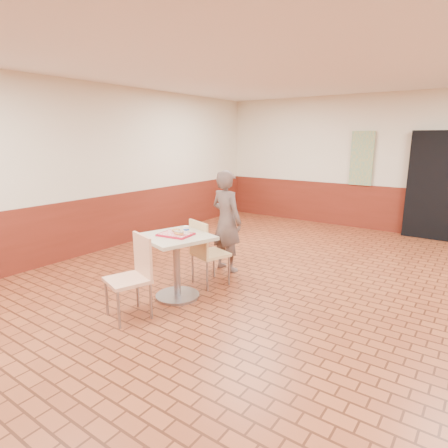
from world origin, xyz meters
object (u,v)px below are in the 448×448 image
Objects in this scene: chair_main_back at (206,249)px; customer at (227,221)px; serving_tray at (176,234)px; ring_donut at (176,230)px; paper_cup at (186,230)px; long_john_donut at (179,233)px; main_table at (176,256)px; chair_main_front at (134,272)px.

chair_main_back is 0.60× the size of customer.
serving_tray is 0.10m from ring_donut.
long_john_donut is at bearing -100.21° from paper_cup.
serving_tray is at bearing 14.04° from main_table.
customer is 1.17m from paper_cup.
ring_donut reaches higher than serving_tray.
chair_main_front is (-0.05, -0.67, -0.03)m from main_table.
serving_tray is at bearing -49.75° from ring_donut.
paper_cup is at bearing 97.16° from chair_main_front.
chair_main_back is at bearing 84.35° from main_table.
ring_donut is at bearing -175.10° from paper_cup.
chair_main_back is at bearing 110.92° from customer.
paper_cup is at bearing 79.79° from long_john_donut.
chair_main_back is at bearing 96.11° from paper_cup.
chair_main_back is 0.64m from serving_tray.
serving_tray is 0.09m from long_john_donut.
ring_donut is (-0.01, 0.75, 0.34)m from chair_main_front.
ring_donut is 1.16× the size of paper_cup.
customer is at bearing -61.33° from chair_main_back.
long_john_donut is (0.03, -0.58, 0.36)m from chair_main_back.
paper_cup is at bearing 40.58° from serving_tray.
serving_tray is (0.05, 0.67, 0.32)m from chair_main_front.
long_john_donut is at bearing 110.66° from chair_main_back.
customer is 10.09× the size of long_john_donut.
long_john_donut is at bearing -19.95° from main_table.
paper_cup is at bearing 4.90° from ring_donut.
paper_cup is (0.17, 0.01, 0.03)m from ring_donut.
chair_main_front is at bearing 103.06° from chair_main_back.
chair_main_back is 2.33× the size of serving_tray.
serving_tray reaches higher than main_table.
long_john_donut reaches higher than ring_donut.
main_table is 0.87× the size of chair_main_front.
chair_main_back is at bearing 76.12° from ring_donut.
serving_tray is 4.39× the size of paper_cup.
long_john_donut is (0.08, -0.03, 0.32)m from main_table.
chair_main_front is at bearing -101.29° from paper_cup.
paper_cup reaches higher than long_john_donut.
serving_tray is (0.00, 0.00, 0.29)m from main_table.
serving_tray is at bearing 104.27° from chair_main_front.
chair_main_front is 0.75m from serving_tray.
customer is 17.10× the size of paper_cup.
ring_donut is (0.02, -1.16, 0.09)m from customer.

